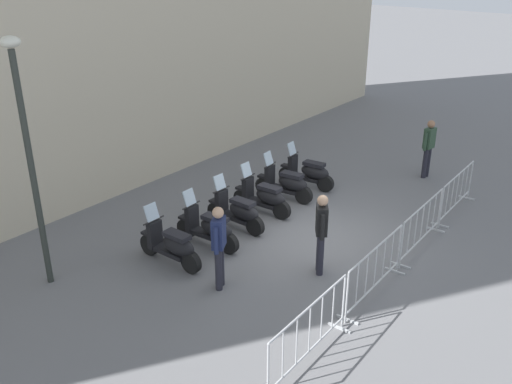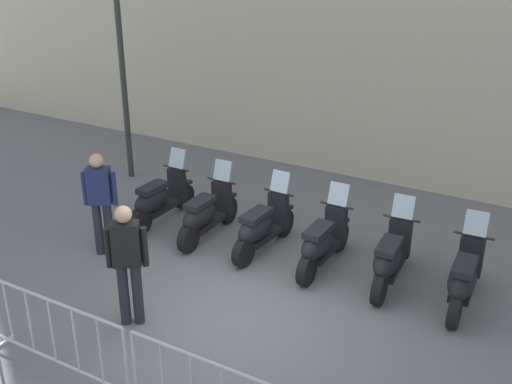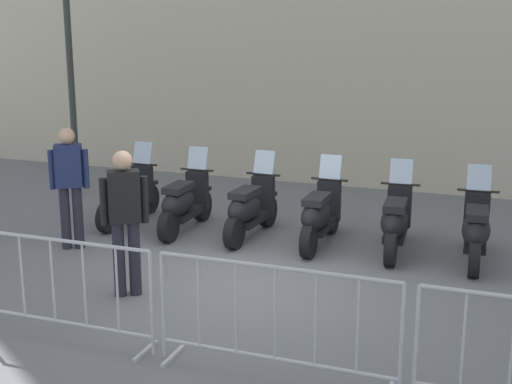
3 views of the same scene
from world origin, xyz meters
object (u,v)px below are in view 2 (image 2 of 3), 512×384
object	(u,v)px
motorcycle_5	(464,278)
officer_mid_plaza	(100,198)
motorcycle_2	(262,227)
motorcycle_1	(206,214)
barrier_segment_1	(53,337)
street_lamp	(120,35)
motorcycle_4	(390,258)
motorcycle_3	(322,243)
motorcycle_0	(160,199)
officer_near_row_end	(127,259)

from	to	relation	value
motorcycle_5	officer_mid_plaza	size ratio (longest dim) A/B	0.99
motorcycle_5	officer_mid_plaza	world-z (taller)	officer_mid_plaza
motorcycle_2	motorcycle_1	bearing A→B (deg)	-167.64
motorcycle_5	barrier_segment_1	size ratio (longest dim) A/B	0.76
street_lamp	officer_mid_plaza	size ratio (longest dim) A/B	2.77
motorcycle_5	motorcycle_2	bearing A→B (deg)	-170.03
motorcycle_1	motorcycle_2	world-z (taller)	same
barrier_segment_1	officer_mid_plaza	world-z (taller)	officer_mid_plaza
motorcycle_1	barrier_segment_1	xyz separation A→B (m)	(1.06, -3.67, 0.07)
motorcycle_2	barrier_segment_1	xyz separation A→B (m)	(0.02, -3.90, 0.07)
motorcycle_4	motorcycle_3	bearing A→B (deg)	-167.49
motorcycle_0	officer_near_row_end	bearing A→B (deg)	-49.26
motorcycle_0	motorcycle_1	world-z (taller)	same
motorcycle_1	street_lamp	size ratio (longest dim) A/B	0.36
motorcycle_1	barrier_segment_1	size ratio (longest dim) A/B	0.76
motorcycle_1	street_lamp	world-z (taller)	street_lamp
motorcycle_3	officer_near_row_end	xyz separation A→B (m)	(-1.15, -2.82, 0.53)
motorcycle_2	street_lamp	xyz separation A→B (m)	(-4.29, 0.83, 2.51)
motorcycle_4	officer_near_row_end	bearing A→B (deg)	-125.74
barrier_segment_1	street_lamp	world-z (taller)	street_lamp
motorcycle_3	street_lamp	bearing A→B (deg)	173.07
motorcycle_0	motorcycle_4	xyz separation A→B (m)	(4.21, 0.72, 0.00)
motorcycle_3	motorcycle_5	world-z (taller)	same
motorcycle_0	motorcycle_4	distance (m)	4.27
motorcycle_4	officer_mid_plaza	bearing A→B (deg)	-152.85
motorcycle_4	street_lamp	bearing A→B (deg)	176.27
motorcycle_1	street_lamp	xyz separation A→B (m)	(-3.25, 1.06, 2.51)
motorcycle_2	barrier_segment_1	size ratio (longest dim) A/B	0.77
barrier_segment_1	motorcycle_0	bearing A→B (deg)	120.67
street_lamp	motorcycle_0	bearing A→B (deg)	-27.50
motorcycle_4	officer_near_row_end	size ratio (longest dim) A/B	0.99
officer_near_row_end	motorcycle_3	bearing A→B (deg)	67.81
motorcycle_1	motorcycle_2	distance (m)	1.06
motorcycle_4	officer_near_row_end	world-z (taller)	officer_near_row_end
motorcycle_4	street_lamp	xyz separation A→B (m)	(-6.39, 0.42, 2.51)
motorcycle_0	street_lamp	xyz separation A→B (m)	(-2.18, 1.14, 2.51)
motorcycle_0	motorcycle_1	xyz separation A→B (m)	(1.07, 0.08, 0.00)
motorcycle_4	barrier_segment_1	bearing A→B (deg)	-115.77
motorcycle_1	motorcycle_5	distance (m)	4.27
officer_near_row_end	officer_mid_plaza	distance (m)	2.09
motorcycle_0	motorcycle_2	size ratio (longest dim) A/B	1.00
motorcycle_3	barrier_segment_1	bearing A→B (deg)	-104.22
motorcycle_3	street_lamp	distance (m)	5.94
motorcycle_0	motorcycle_5	distance (m)	5.34
motorcycle_0	officer_mid_plaza	bearing A→B (deg)	-83.04
street_lamp	officer_near_row_end	world-z (taller)	street_lamp
motorcycle_2	officer_near_row_end	size ratio (longest dim) A/B	1.00
street_lamp	officer_mid_plaza	bearing A→B (deg)	-46.71
motorcycle_5	street_lamp	size ratio (longest dim) A/B	0.36
officer_mid_plaza	motorcycle_1	bearing A→B (deg)	57.74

